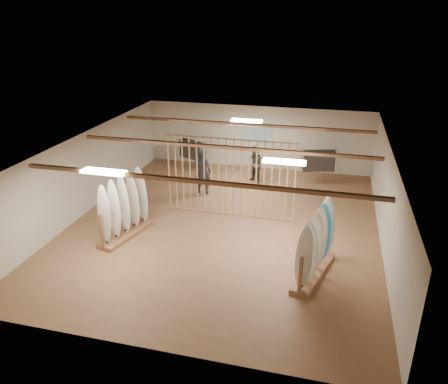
% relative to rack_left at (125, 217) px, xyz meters
% --- Properties ---
extents(floor, '(12.00, 12.00, 0.00)m').
position_rel_rack_left_xyz_m(floor, '(2.82, 1.53, -0.69)').
color(floor, '#916546').
rests_on(floor, ground).
extents(ceiling, '(12.00, 12.00, 0.00)m').
position_rel_rack_left_xyz_m(ceiling, '(2.82, 1.53, 2.11)').
color(ceiling, gray).
rests_on(ceiling, ground).
extents(wall_back, '(12.00, 0.00, 12.00)m').
position_rel_rack_left_xyz_m(wall_back, '(2.82, 7.53, 0.71)').
color(wall_back, beige).
rests_on(wall_back, ground).
extents(wall_front, '(12.00, 0.00, 12.00)m').
position_rel_rack_left_xyz_m(wall_front, '(2.82, -4.47, 0.71)').
color(wall_front, beige).
rests_on(wall_front, ground).
extents(wall_left, '(0.00, 12.00, 12.00)m').
position_rel_rack_left_xyz_m(wall_left, '(-2.18, 1.53, 0.71)').
color(wall_left, beige).
rests_on(wall_left, ground).
extents(wall_right, '(0.00, 12.00, 12.00)m').
position_rel_rack_left_xyz_m(wall_right, '(7.82, 1.53, 0.71)').
color(wall_right, beige).
rests_on(wall_right, ground).
extents(ceiling_slats, '(9.50, 6.12, 0.10)m').
position_rel_rack_left_xyz_m(ceiling_slats, '(2.82, 1.53, 2.03)').
color(ceiling_slats, '#976544').
rests_on(ceiling_slats, ground).
extents(light_panels, '(1.20, 0.35, 0.06)m').
position_rel_rack_left_xyz_m(light_panels, '(2.82, 1.53, 2.05)').
color(light_panels, white).
rests_on(light_panels, ground).
extents(bamboo_partition, '(4.45, 0.05, 2.78)m').
position_rel_rack_left_xyz_m(bamboo_partition, '(2.82, 2.33, 0.71)').
color(bamboo_partition, tan).
rests_on(bamboo_partition, ground).
extents(poster, '(1.40, 0.03, 0.90)m').
position_rel_rack_left_xyz_m(poster, '(2.82, 7.51, 0.91)').
color(poster, '#378CC0').
rests_on(poster, ground).
extents(rack_left, '(1.05, 2.21, 2.04)m').
position_rel_rack_left_xyz_m(rack_left, '(0.00, 0.00, 0.00)').
color(rack_left, '#976544').
rests_on(rack_left, floor).
extents(rack_right, '(1.10, 2.39, 1.88)m').
position_rel_rack_left_xyz_m(rack_right, '(5.91, -0.74, -0.05)').
color(rack_right, '#976544').
rests_on(rack_right, floor).
extents(clothing_rack_a, '(1.26, 0.81, 1.42)m').
position_rel_rack_left_xyz_m(clothing_rack_a, '(0.08, 6.54, 0.23)').
color(clothing_rack_a, silver).
rests_on(clothing_rack_a, floor).
extents(clothing_rack_b, '(1.34, 0.68, 1.48)m').
position_rel_rack_left_xyz_m(clothing_rack_b, '(5.61, 6.24, 0.27)').
color(clothing_rack_b, silver).
rests_on(clothing_rack_b, floor).
extents(shopper_a, '(0.76, 0.52, 2.05)m').
position_rel_rack_left_xyz_m(shopper_a, '(1.33, 3.98, 0.33)').
color(shopper_a, '#222128').
rests_on(shopper_a, floor).
extents(shopper_b, '(1.09, 1.05, 1.77)m').
position_rel_rack_left_xyz_m(shopper_b, '(3.10, 5.61, 0.19)').
color(shopper_b, '#3D382F').
rests_on(shopper_b, floor).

